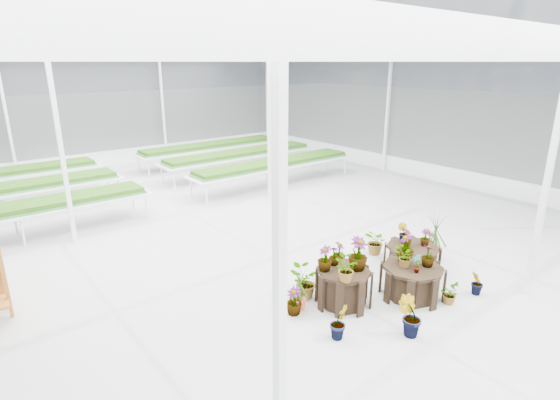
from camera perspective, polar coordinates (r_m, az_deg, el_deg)
ground_plane at (r=9.58m, az=-1.01°, el=-8.39°), size 24.00×24.00×0.00m
greenhouse_shell at (r=8.82m, az=-1.09°, el=4.86°), size 18.00×24.00×4.50m
steel_frame at (r=8.82m, az=-1.09°, el=4.86°), size 18.00×24.00×4.50m
nursery_benches at (r=15.44m, az=-17.64°, el=2.62°), size 16.00×7.00×0.84m
plinth_tall at (r=8.07m, az=8.30°, el=-11.21°), size 1.12×1.12×0.67m
plinth_mid at (r=8.61m, az=16.84°, el=-10.13°), size 1.36×1.36×0.60m
plinth_low at (r=9.73m, az=16.83°, el=-7.12°), size 1.27×1.27×0.50m
nursery_plants at (r=8.64m, az=12.06°, el=-8.08°), size 4.57×2.97×1.27m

